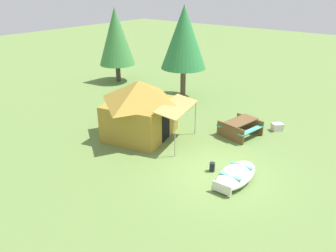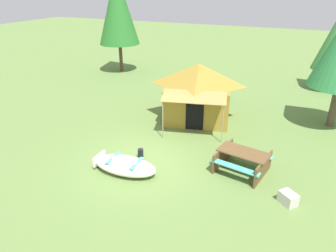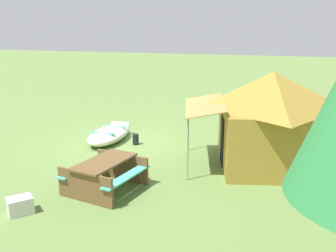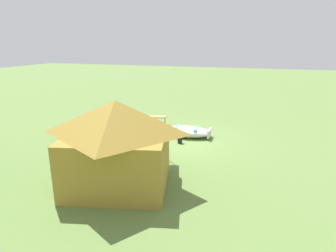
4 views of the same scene
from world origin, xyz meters
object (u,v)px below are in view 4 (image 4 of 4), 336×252
at_px(canvas_cabin_tent, 117,143).
at_px(cooler_box, 84,126).
at_px(beached_rowboat, 187,131).
at_px(picnic_table, 99,129).
at_px(fuel_can, 180,139).

height_order(canvas_cabin_tent, cooler_box, canvas_cabin_tent).
distance_m(beached_rowboat, picnic_table, 3.98).
distance_m(canvas_cabin_tent, cooler_box, 6.65).
bearing_deg(cooler_box, canvas_cabin_tent, 133.02).
xyz_separation_m(beached_rowboat, fuel_can, (0.06, 1.00, -0.06)).
bearing_deg(cooler_box, beached_rowboat, -174.67).
height_order(canvas_cabin_tent, picnic_table, canvas_cabin_tent).
relative_size(canvas_cabin_tent, fuel_can, 11.93).
relative_size(cooler_box, fuel_can, 1.38).
bearing_deg(beached_rowboat, canvas_cabin_tent, 82.02).
xyz_separation_m(beached_rowboat, cooler_box, (5.20, 0.48, -0.06)).
bearing_deg(beached_rowboat, cooler_box, 5.33).
xyz_separation_m(picnic_table, cooler_box, (1.59, -1.17, -0.29)).
bearing_deg(cooler_box, fuel_can, 174.23).
bearing_deg(cooler_box, picnic_table, 143.55).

